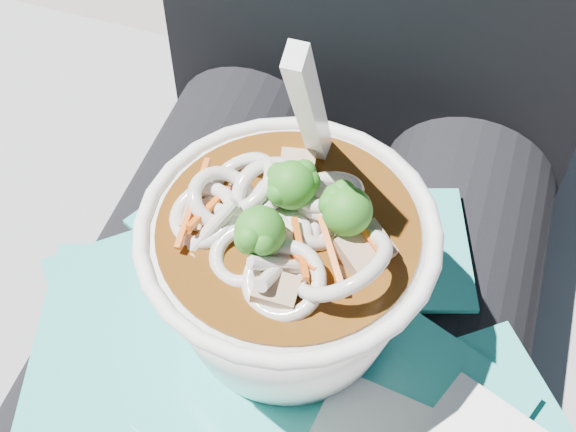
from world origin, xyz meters
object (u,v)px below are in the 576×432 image
(stone_ledge, at_px, (322,379))
(plastic_bag, at_px, (280,362))
(lap, at_px, (276,382))
(person_body, at_px, (315,254))
(udon_bowl, at_px, (288,263))

(stone_ledge, distance_m, plastic_bag, 0.40)
(lap, relative_size, plastic_bag, 1.23)
(stone_ledge, distance_m, lap, 0.32)
(lap, xyz_separation_m, person_body, (0.00, 0.09, 0.03))
(person_body, bearing_deg, stone_ledge, 90.00)
(person_body, bearing_deg, plastic_bag, -84.47)
(person_body, relative_size, udon_bowl, 4.64)
(lap, distance_m, plastic_bag, 0.08)
(stone_ledge, distance_m, person_body, 0.32)
(udon_bowl, bearing_deg, lap, -140.88)
(plastic_bag, relative_size, udon_bowl, 1.87)
(plastic_bag, bearing_deg, person_body, 95.53)
(lap, bearing_deg, plastic_bag, -64.30)
(lap, bearing_deg, udon_bowl, 39.12)
(stone_ledge, height_order, plastic_bag, plastic_bag)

